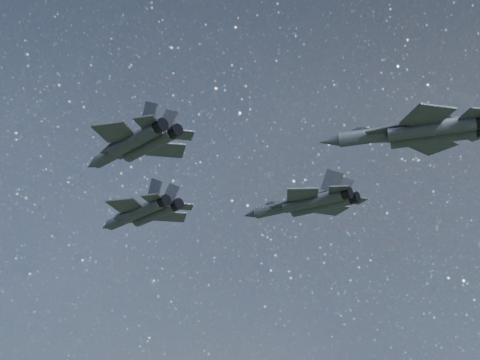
% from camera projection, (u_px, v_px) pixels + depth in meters
% --- Properties ---
extents(jet_lead, '(19.53, 12.97, 4.97)m').
position_uv_depth(jet_lead, '(143.00, 212.00, 97.49)').
color(jet_lead, '#2F333B').
extents(jet_left, '(18.67, 12.97, 4.69)m').
position_uv_depth(jet_left, '(308.00, 203.00, 90.66)').
color(jet_left, '#2F333B').
extents(jet_right, '(15.46, 10.31, 3.92)m').
position_uv_depth(jet_right, '(135.00, 144.00, 66.22)').
color(jet_right, '#2F333B').
extents(jet_slot, '(18.42, 12.76, 4.63)m').
position_uv_depth(jet_slot, '(417.00, 132.00, 70.06)').
color(jet_slot, '#2F333B').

